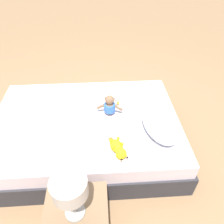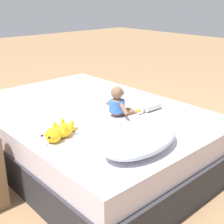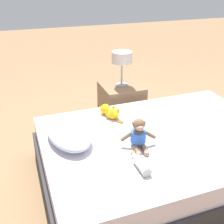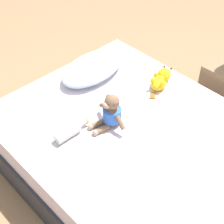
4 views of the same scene
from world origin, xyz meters
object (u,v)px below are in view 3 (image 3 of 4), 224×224
plush_monkey (139,135)px  plush_yellow_creature (109,112)px  nightstand (121,105)px  bedside_lamp (122,59)px  pillow (69,133)px  bed (161,156)px  glass_bottle (141,165)px

plush_monkey → plush_yellow_creature: (0.56, 0.05, -0.05)m
nightstand → bedside_lamp: (0.00, 0.00, 0.56)m
pillow → bed: bearing=-104.8°
bed → nightstand: size_ratio=4.12×
plush_yellow_creature → bedside_lamp: size_ratio=0.84×
pillow → plush_monkey: (-0.28, -0.49, 0.04)m
pillow → plush_monkey: bearing=-119.5°
pillow → plush_yellow_creature: 0.52m
plush_monkey → nightstand: bearing=-15.2°
bed → bedside_lamp: bedside_lamp is taller
plush_monkey → pillow: bearing=60.5°
pillow → glass_bottle: 0.67m
bedside_lamp → nightstand: bearing=0.0°
nightstand → bed: bearing=178.1°
plush_monkey → plush_yellow_creature: plush_monkey is taller
plush_monkey → glass_bottle: (-0.27, 0.10, -0.06)m
bed → pillow: size_ratio=3.38×
plush_monkey → plush_yellow_creature: size_ratio=0.88×
pillow → nightstand: 1.17m
plush_yellow_creature → nightstand: bearing=-32.0°
bed → glass_bottle: size_ratio=8.21×
plush_monkey → nightstand: plush_monkey is taller
bedside_lamp → plush_yellow_creature: bearing=148.0°
nightstand → bedside_lamp: 0.56m
bed → nightstand: nightstand is taller
plush_monkey → bedside_lamp: 1.18m
pillow → plush_yellow_creature: bearing=-57.7°
plush_yellow_creature → glass_bottle: size_ratio=1.30×
nightstand → plush_monkey: bearing=164.8°
plush_yellow_creature → bedside_lamp: bearing=-32.0°
glass_bottle → plush_yellow_creature: bearing=-3.8°
nightstand → bedside_lamp: bearing=0.0°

